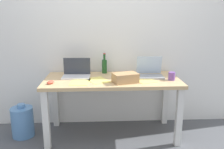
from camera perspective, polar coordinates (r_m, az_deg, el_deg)
ground_plane at (r=3.24m, az=0.00°, el=-13.73°), size 8.00×8.00×0.00m
back_wall at (r=3.29m, az=-0.38°, el=10.43°), size 5.20×0.08×2.60m
desk at (r=2.99m, az=0.00°, el=-2.86°), size 1.63×0.73×0.74m
laptop_left at (r=3.05m, az=-8.29°, el=0.32°), size 0.34×0.24×0.23m
laptop_right at (r=3.08m, az=8.84°, el=0.49°), size 0.32×0.25×0.24m
beer_bottle at (r=3.21m, az=-1.77°, el=2.06°), size 0.07×0.07×0.26m
computer_mouse at (r=2.83m, az=-14.14°, el=-1.77°), size 0.10×0.12×0.03m
cardboard_box at (r=2.79m, az=3.11°, el=-0.77°), size 0.31×0.25×0.11m
coffee_mug at (r=2.97m, az=13.74°, el=-0.37°), size 0.08×0.08×0.09m
paper_yellow_folder at (r=2.88m, az=-3.29°, el=-1.35°), size 0.32×0.36×0.00m
paper_sheet_front_right at (r=2.92m, az=7.39°, el=-1.25°), size 0.31×0.35×0.00m
paper_sheet_near_back at (r=3.02m, az=1.96°, el=-0.60°), size 0.23×0.31×0.00m
paper_sheet_front_left at (r=2.84m, az=-7.42°, el=-1.68°), size 0.24×0.32×0.00m
water_cooler_jug at (r=3.31m, az=-20.14°, el=-10.30°), size 0.27×0.27×0.43m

